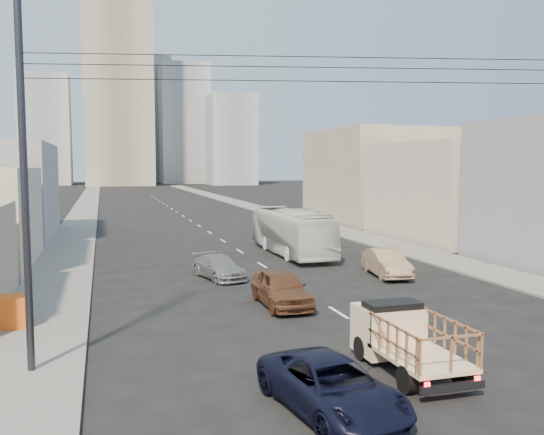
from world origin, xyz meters
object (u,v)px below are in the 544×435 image
city_bus (291,231)px  sedan_grey (219,267)px  flatbed_pickup (406,335)px  navy_pickup (332,386)px  sedan_brown (281,288)px  crate_stack (4,312)px  streetlamp_left (27,155)px  sedan_tan (387,263)px

city_bus → sedan_grey: city_bus is taller
flatbed_pickup → navy_pickup: size_ratio=0.92×
city_bus → sedan_brown: (-5.08, -13.94, -0.78)m
sedan_grey → crate_stack: 12.15m
crate_stack → sedan_grey: bearing=37.6°
streetlamp_left → flatbed_pickup: bearing=-15.1°
sedan_grey → crate_stack: bearing=-155.8°
sedan_brown → sedan_grey: bearing=102.1°
city_bus → streetlamp_left: (-14.51, -19.72, 4.86)m
navy_pickup → city_bus: (7.12, 24.70, 0.91)m
flatbed_pickup → sedan_tan: bearing=64.4°
streetlamp_left → crate_stack: streetlamp_left is taller
sedan_grey → streetlamp_left: size_ratio=0.36×
sedan_grey → streetlamp_left: bearing=-135.9°
sedan_tan → navy_pickup: bearing=-113.5°
sedan_brown → sedan_tan: (7.64, 4.82, -0.05)m
navy_pickup → sedan_grey: (0.63, 17.58, -0.05)m
flatbed_pickup → navy_pickup: bearing=-146.9°
sedan_grey → sedan_brown: bearing=-91.7°
city_bus → sedan_tan: city_bus is taller
city_bus → flatbed_pickup: bearing=-99.8°
sedan_brown → sedan_tan: sedan_brown is taller
navy_pickup → crate_stack: bearing=122.4°
flatbed_pickup → streetlamp_left: 12.24m
navy_pickup → streetlamp_left: size_ratio=0.40×
sedan_grey → sedan_tan: bearing=-25.9°
flatbed_pickup → sedan_tan: size_ratio=0.98×
sedan_grey → city_bus: bearing=34.2°
streetlamp_left → city_bus: bearing=53.7°
flatbed_pickup → navy_pickup: flatbed_pickup is taller
sedan_grey → crate_stack: size_ratio=2.39×
flatbed_pickup → city_bus: (3.87, 22.59, 0.48)m
sedan_brown → flatbed_pickup: bearing=-81.8°
city_bus → crate_stack: bearing=-138.0°
flatbed_pickup → sedan_brown: flatbed_pickup is taller
streetlamp_left → crate_stack: size_ratio=6.67×
city_bus → streetlamp_left: streetlamp_left is taller
sedan_tan → city_bus: bearing=114.0°
city_bus → crate_stack: (-16.12, -14.54, -0.89)m
sedan_tan → streetlamp_left: bearing=-139.8°
navy_pickup → sedan_tan: sedan_tan is taller
flatbed_pickup → crate_stack: 14.65m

